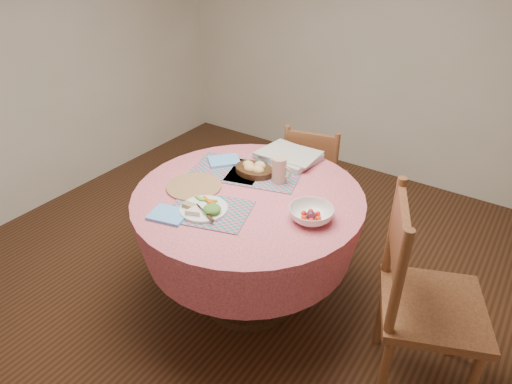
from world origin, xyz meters
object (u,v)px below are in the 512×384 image
chair_back (313,178)px  fruit_bowl (311,214)px  dining_table (249,224)px  wicker_trivet (194,186)px  chair_right (421,298)px  bread_bowl (254,169)px  latte_mug (280,170)px  dinner_plate (204,208)px

chair_back → fruit_bowl: chair_back is taller
chair_back → fruit_bowl: 1.01m
dining_table → wicker_trivet: wicker_trivet is taller
chair_right → bread_bowl: size_ratio=4.51×
chair_back → wicker_trivet: bearing=62.0°
wicker_trivet → latte_mug: latte_mug is taller
bread_bowl → latte_mug: 0.17m
dining_table → bread_bowl: (-0.10, 0.20, 0.23)m
dining_table → latte_mug: 0.34m
dinner_plate → dining_table: bearing=72.6°
dinner_plate → chair_right: bearing=13.4°
dining_table → wicker_trivet: (-0.28, -0.11, 0.20)m
chair_back → dinner_plate: chair_back is taller
chair_right → fruit_bowl: chair_right is taller
dining_table → chair_back: chair_back is taller
dining_table → fruit_bowl: fruit_bowl is taller
bread_bowl → latte_mug: latte_mug is taller
wicker_trivet → dinner_plate: (0.20, -0.16, 0.02)m
fruit_bowl → chair_back: bearing=116.1°
dining_table → chair_back: bearing=92.0°
dining_table → chair_right: bearing=-1.0°
dining_table → chair_back: size_ratio=1.43×
chair_back → dining_table: bearing=79.3°
chair_right → latte_mug: 0.96m
dining_table → latte_mug: bearing=70.0°
latte_mug → wicker_trivet: bearing=-139.3°
chair_back → fruit_bowl: size_ratio=3.67×
chair_right → chair_back: 1.31m
wicker_trivet → fruit_bowl: 0.68m
dining_table → wicker_trivet: size_ratio=4.13×
dining_table → fruit_bowl: 0.45m
latte_mug → fruit_bowl: (0.32, -0.22, -0.04)m
wicker_trivet → dinner_plate: dinner_plate is taller
dinner_plate → fruit_bowl: 0.53m
chair_right → bread_bowl: chair_right is taller
dinner_plate → chair_back: bearing=87.2°
chair_back → dinner_plate: size_ratio=3.54×
latte_mug → chair_right: bearing=-13.5°
dining_table → wicker_trivet: bearing=-159.1°
latte_mug → dinner_plate: bearing=-108.5°
chair_back → latte_mug: latte_mug is taller
chair_right → wicker_trivet: bearing=72.0°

